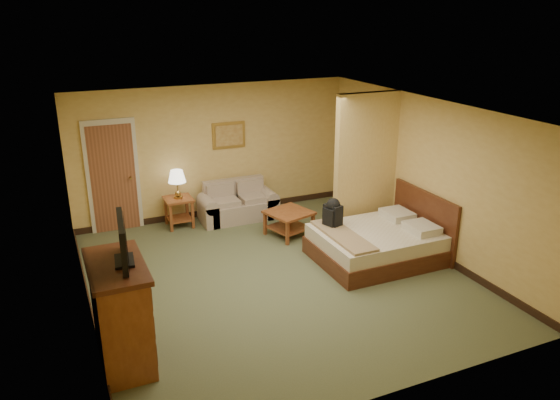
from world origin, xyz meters
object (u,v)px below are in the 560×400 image
loveseat (238,207)px  bed (379,243)px  coffee_table (289,218)px  dresser (121,313)px

loveseat → bed: bearing=-60.3°
coffee_table → bed: (0.95, -1.50, -0.04)m
loveseat → dresser: dresser is taller
loveseat → coffee_table: size_ratio=1.67×
dresser → bed: (4.30, 1.13, -0.35)m
coffee_table → bed: bed is taller
coffee_table → dresser: bearing=-141.9°
bed → loveseat: bearing=119.7°
loveseat → bed: 3.07m
dresser → loveseat: bearing=53.8°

